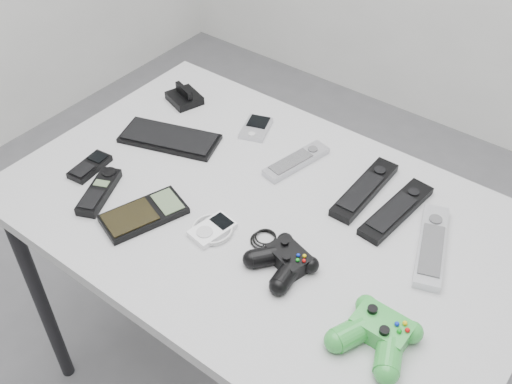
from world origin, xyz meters
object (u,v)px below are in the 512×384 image
Objects in this scene: pda_keyboard at (170,138)px; remote_black_a at (365,189)px; calculator at (144,214)px; desk at (264,231)px; mobile_phone at (90,166)px; remote_black_b at (396,210)px; controller_black at (284,259)px; mp3_player at (212,229)px; pda at (256,127)px; remote_silver_b at (432,245)px; cordless_handset at (99,191)px; remote_silver_a at (296,161)px; controller_green at (378,332)px.

remote_black_a is (0.50, 0.13, 0.00)m from pda_keyboard.
calculator is at bearing -133.89° from remote_black_a.
mobile_phone reaches higher than desk.
controller_black is at bearing -106.12° from remote_black_b.
mp3_player is (-0.20, -0.31, -0.00)m from remote_black_a.
remote_silver_b is (0.55, -0.11, 0.00)m from pda.
calculator and mp3_player have the same top height.
cordless_handset is (-0.13, -0.42, 0.00)m from pda.
controller_black is (0.33, -0.34, 0.01)m from pda.
mobile_phone is 0.10m from cordless_handset.
remote_silver_a is (0.31, 0.12, 0.00)m from pda_keyboard.
calculator is at bearing -18.74° from cordless_handset.
remote_silver_a is 0.40m from calculator.
controller_black is at bearing 31.49° from calculator.
remote_black_a reaches higher than mp3_player.
remote_silver_a is 1.01× the size of calculator.
desk is 4.71× the size of pda_keyboard.
controller_green reaches higher than mp3_player.
calculator is (-0.55, -0.30, -0.00)m from remote_silver_b.
pda_keyboard is 0.22m from mobile_phone.
remote_silver_a is 0.19m from remote_black_a.
remote_black_b is at bearing 10.92° from remote_silver_a.
pda is at bearing 177.69° from remote_black_b.
remote_silver_b is at bearing 61.75° from controller_black.
pda_keyboard is at bearing 69.71° from cordless_handset.
calculator reaches higher than desk.
remote_black_b is at bearing 54.50° from mp3_player.
remote_black_a is 2.40× the size of mp3_player.
controller_black is 0.24m from controller_green.
controller_black reaches higher than remote_silver_a.
pda_keyboard is 0.75m from controller_green.
mp3_player is at bearing -122.92° from remote_black_a.
controller_black is (0.48, -0.17, 0.01)m from pda_keyboard.
controller_green is at bearing -26.64° from remote_silver_a.
calculator is at bearing -102.14° from remote_silver_a.
desk is 0.32m from pda.
pda_keyboard is at bearing 63.31° from mobile_phone.
controller_black reaches higher than calculator.
pda is at bearing 30.27° from pda_keyboard.
remote_black_b is (0.59, 0.11, 0.00)m from pda_keyboard.
calculator is at bearing -138.08° from desk.
remote_black_b is 0.97× the size of remote_silver_b.
calculator is (0.22, -0.04, -0.00)m from mobile_phone.
controller_green is at bearing -57.59° from remote_black_a.
controller_green is (0.70, 0.04, 0.01)m from cordless_handset.
cordless_handset is (0.02, -0.25, 0.00)m from pda_keyboard.
remote_silver_a is at bearing -176.24° from remote_black_b.
desk is at bearing 61.19° from calculator.
pda is 0.43× the size of remote_silver_b.
remote_silver_a is 1.21× the size of cordless_handset.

